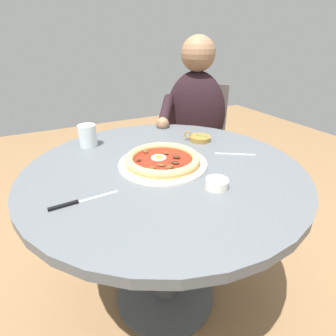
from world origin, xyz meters
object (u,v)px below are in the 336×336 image
at_px(pizza_on_plate, 162,160).
at_px(dining_table, 164,197).
at_px(olive_pan, 200,138).
at_px(steak_knife, 74,203).
at_px(water_glass, 88,137).
at_px(ramekin_capers, 217,183).
at_px(diner_person, 194,143).
at_px(cafe_chair_diner, 197,136).
at_px(fork_utensil, 235,154).

bearing_deg(pizza_on_plate, dining_table, 10.19).
bearing_deg(olive_pan, steak_knife, -66.16).
xyz_separation_m(water_glass, ramekin_capers, (0.56, 0.29, -0.03)).
xyz_separation_m(dining_table, steak_knife, (0.11, -0.35, 0.14)).
bearing_deg(steak_knife, diner_person, 128.72).
distance_m(ramekin_capers, cafe_chair_diner, 1.06).
xyz_separation_m(steak_knife, olive_pan, (-0.27, 0.61, 0.01)).
height_order(pizza_on_plate, ramekin_capers, pizza_on_plate).
height_order(pizza_on_plate, diner_person, diner_person).
xyz_separation_m(water_glass, diner_person, (-0.24, 0.71, -0.24)).
distance_m(steak_knife, diner_person, 1.10).
height_order(olive_pan, fork_utensil, olive_pan).
bearing_deg(pizza_on_plate, fork_utensil, 80.86).
distance_m(pizza_on_plate, fork_utensil, 0.32).
height_order(dining_table, fork_utensil, fork_utensil).
height_order(dining_table, steak_knife, steak_knife).
relative_size(dining_table, water_glass, 10.86).
xyz_separation_m(steak_knife, ramekin_capers, (0.12, 0.43, 0.01)).
distance_m(pizza_on_plate, steak_knife, 0.37).
distance_m(water_glass, steak_knife, 0.46).
height_order(steak_knife, olive_pan, olive_pan).
distance_m(olive_pan, diner_person, 0.51).
bearing_deg(ramekin_capers, diner_person, 152.27).
relative_size(ramekin_capers, olive_pan, 0.64).
xyz_separation_m(ramekin_capers, fork_utensil, (-0.18, 0.23, -0.02)).
bearing_deg(pizza_on_plate, diner_person, 138.23).
relative_size(pizza_on_plate, water_glass, 3.50).
height_order(pizza_on_plate, olive_pan, olive_pan).
bearing_deg(water_glass, pizza_on_plate, 32.93).
bearing_deg(olive_pan, cafe_chair_diner, 147.55).
height_order(water_glass, fork_utensil, water_glass).
bearing_deg(pizza_on_plate, cafe_chair_diner, 138.22).
relative_size(dining_table, olive_pan, 9.04).
relative_size(olive_pan, fork_utensil, 0.81).
bearing_deg(steak_knife, olive_pan, 113.84).
xyz_separation_m(pizza_on_plate, steak_knife, (0.12, -0.35, -0.02)).
bearing_deg(steak_knife, fork_utensil, 95.90).
distance_m(pizza_on_plate, olive_pan, 0.31).
height_order(water_glass, ramekin_capers, water_glass).
bearing_deg(cafe_chair_diner, pizza_on_plate, -41.78).
bearing_deg(dining_table, fork_utensil, 82.89).
relative_size(pizza_on_plate, olive_pan, 2.92).
height_order(pizza_on_plate, steak_knife, pizza_on_plate).
bearing_deg(cafe_chair_diner, diner_person, -41.85).
relative_size(ramekin_capers, fork_utensil, 0.52).
height_order(dining_table, olive_pan, olive_pan).
height_order(pizza_on_plate, fork_utensil, pizza_on_plate).
distance_m(dining_table, pizza_on_plate, 0.16).
relative_size(pizza_on_plate, steak_knife, 1.63).
distance_m(ramekin_capers, diner_person, 0.92).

